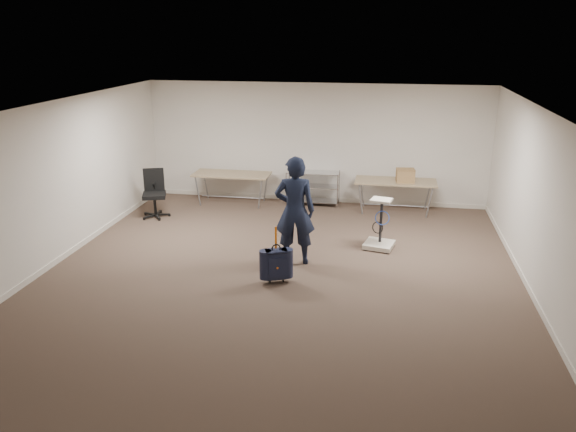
# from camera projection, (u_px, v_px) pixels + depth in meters

# --- Properties ---
(ground) EXTENTS (9.00, 9.00, 0.00)m
(ground) POSITION_uv_depth(u_px,v_px,m) (279.00, 277.00, 9.41)
(ground) COLOR #46332A
(ground) RESTS_ON ground
(room_shell) EXTENTS (8.00, 9.00, 9.00)m
(room_shell) POSITION_uv_depth(u_px,v_px,m) (293.00, 245.00, 10.68)
(room_shell) COLOR silver
(room_shell) RESTS_ON ground
(folding_table_left) EXTENTS (1.80, 0.75, 0.73)m
(folding_table_left) POSITION_uv_depth(u_px,v_px,m) (232.00, 176.00, 13.20)
(folding_table_left) COLOR #8E7257
(folding_table_left) RESTS_ON ground
(folding_table_right) EXTENTS (1.80, 0.75, 0.73)m
(folding_table_right) POSITION_uv_depth(u_px,v_px,m) (396.00, 183.00, 12.57)
(folding_table_right) COLOR #8E7257
(folding_table_right) RESTS_ON ground
(wire_shelf) EXTENTS (1.22, 0.47, 0.80)m
(wire_shelf) POSITION_uv_depth(u_px,v_px,m) (313.00, 186.00, 13.19)
(wire_shelf) COLOR #BBBDC2
(wire_shelf) RESTS_ON ground
(person) EXTENTS (0.75, 0.55, 1.93)m
(person) POSITION_uv_depth(u_px,v_px,m) (295.00, 211.00, 9.71)
(person) COLOR black
(person) RESTS_ON ground
(suitcase) EXTENTS (0.40, 0.32, 0.97)m
(suitcase) POSITION_uv_depth(u_px,v_px,m) (276.00, 264.00, 9.10)
(suitcase) COLOR black
(suitcase) RESTS_ON ground
(office_chair) EXTENTS (0.63, 0.64, 1.05)m
(office_chair) POSITION_uv_depth(u_px,v_px,m) (155.00, 203.00, 12.38)
(office_chair) COLOR black
(office_chair) RESTS_ON ground
(equipment_cart) EXTENTS (0.63, 0.63, 0.97)m
(equipment_cart) POSITION_uv_depth(u_px,v_px,m) (380.00, 235.00, 10.59)
(equipment_cart) COLOR silver
(equipment_cart) RESTS_ON ground
(cardboard_box) EXTENTS (0.42, 0.33, 0.29)m
(cardboard_box) POSITION_uv_depth(u_px,v_px,m) (405.00, 175.00, 12.41)
(cardboard_box) COLOR olive
(cardboard_box) RESTS_ON folding_table_right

